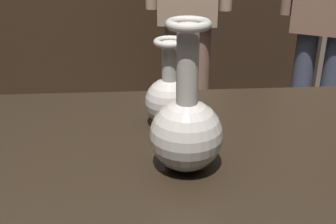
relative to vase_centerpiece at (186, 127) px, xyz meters
The scene contains 4 objects.
back_display_shelf 2.35m from the vase_centerpiece, 91.62° to the left, with size 2.60×0.40×0.99m.
vase_centerpiece is the anchor object (origin of this frame).
vase_tall_behind 0.20m from the vase_centerpiece, 95.26° to the left, with size 0.12×0.12×0.22m.
visitor_near_right 1.55m from the vase_centerpiece, 56.49° to the left, with size 0.41×0.32×1.54m.
Camera 1 is at (-0.02, -0.85, 1.26)m, focal length 43.89 mm.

